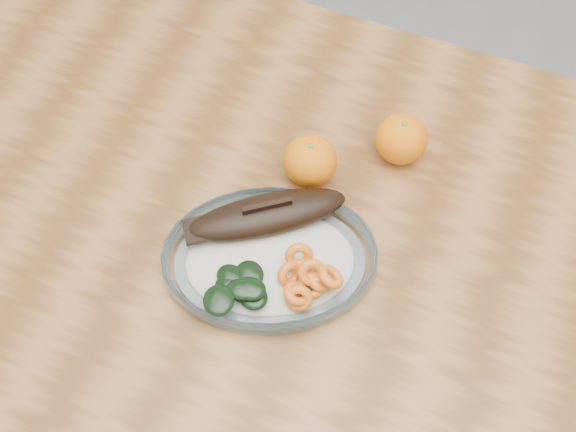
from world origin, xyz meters
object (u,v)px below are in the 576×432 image
at_px(dining_table, 316,295).
at_px(orange_right, 401,139).
at_px(plated_meal, 270,257).
at_px(orange_left, 310,160).

relative_size(dining_table, orange_right, 17.80).
bearing_deg(plated_meal, orange_left, 66.35).
relative_size(plated_meal, orange_left, 8.89).
bearing_deg(orange_left, plated_meal, -90.03).
distance_m(dining_table, orange_right, 0.23).
relative_size(dining_table, orange_left, 17.62).
bearing_deg(orange_right, orange_left, -142.85).
xyz_separation_m(plated_meal, orange_left, (0.00, 0.14, 0.02)).
relative_size(dining_table, plated_meal, 1.98).
height_order(dining_table, orange_right, orange_right).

